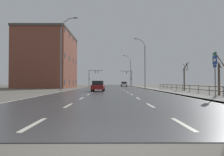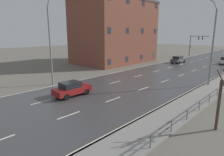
{
  "view_description": "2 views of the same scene",
  "coord_description": "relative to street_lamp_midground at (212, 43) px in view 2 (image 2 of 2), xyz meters",
  "views": [
    {
      "loc": [
        0.06,
        -4.64,
        1.33
      ],
      "look_at": [
        0.5,
        57.04,
        2.62
      ],
      "focal_mm": 33.95,
      "sensor_mm": 36.0,
      "label": 1
    },
    {
      "loc": [
        15.19,
        15.08,
        6.65
      ],
      "look_at": [
        0.0,
        31.3,
        1.51
      ],
      "focal_mm": 31.31,
      "sensor_mm": 36.0,
      "label": 2
    }
  ],
  "objects": [
    {
      "name": "bare_tree_mid",
      "position": [
        4.52,
        -12.18,
        -3.17
      ],
      "size": [
        1.03,
        1.56,
        4.64
      ],
      "color": "#423328",
      "rests_on": "ground"
    },
    {
      "name": "traffic_signal_left",
      "position": [
        -14.05,
        32.04,
        -1.25
      ],
      "size": [
        5.25,
        0.36,
        5.98
      ],
      "color": "#38383A",
      "rests_on": "ground"
    },
    {
      "name": "ground_plane",
      "position": [
        -7.45,
        6.56,
        -5.44
      ],
      "size": [
        160.0,
        160.0,
        0.12
      ],
      "color": "#666056"
    },
    {
      "name": "car_mid_centre",
      "position": [
        -11.38,
        16.0,
        -4.58
      ],
      "size": [
        1.96,
        4.16,
        1.57
      ],
      "rotation": [
        0.0,
        0.0,
        -0.04
      ],
      "color": "#474C51",
      "rests_on": "ground"
    },
    {
      "name": "street_lamp_midground",
      "position": [
        0.0,
        0.0,
        0.0
      ],
      "size": [
        2.46,
        0.24,
        10.98
      ],
      "color": "slate",
      "rests_on": "ground"
    },
    {
      "name": "road_asphalt_strip",
      "position": [
        -7.45,
        18.56,
        -5.37
      ],
      "size": [
        14.0,
        120.0,
        0.03
      ],
      "color": "#3D3D3F",
      "rests_on": "ground"
    },
    {
      "name": "street_lamp_left_bank",
      "position": [
        -14.89,
        -13.48,
        0.21
      ],
      "size": [
        2.6,
        0.24,
        11.43
      ],
      "color": "slate",
      "rests_on": "ground"
    },
    {
      "name": "car_near_left",
      "position": [
        -9.23,
        -14.57,
        -4.58
      ],
      "size": [
        1.93,
        4.15,
        1.57
      ],
      "rotation": [
        0.0,
        0.0,
        -0.03
      ],
      "color": "maroon",
      "rests_on": "ground"
    },
    {
      "name": "brick_building",
      "position": [
        -23.06,
        7.47,
        1.56
      ],
      "size": [
        11.75,
        18.42,
        13.85
      ],
      "color": "brown",
      "rests_on": "ground"
    }
  ]
}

